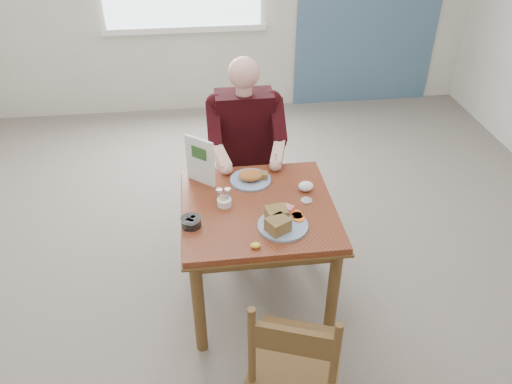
{
  "coord_description": "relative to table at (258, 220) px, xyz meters",
  "views": [
    {
      "loc": [
        -0.31,
        -2.37,
        2.51
      ],
      "look_at": [
        -0.01,
        0.0,
        0.85
      ],
      "focal_mm": 35.0,
      "sensor_mm": 36.0,
      "label": 1
    }
  ],
  "objects": [
    {
      "name": "far_plate",
      "position": [
        -0.01,
        0.27,
        0.14
      ],
      "size": [
        0.31,
        0.31,
        0.07
      ],
      "color": "white",
      "rests_on": "table"
    },
    {
      "name": "diner",
      "position": [
        0.0,
        0.71,
        0.17
      ],
      "size": [
        0.53,
        0.56,
        1.39
      ],
      "color": "tan",
      "rests_on": "chair_far"
    },
    {
      "name": "chair_far",
      "position": [
        0.0,
        0.8,
        -0.16
      ],
      "size": [
        0.42,
        0.42,
        0.95
      ],
      "color": "brown",
      "rests_on": "ground"
    },
    {
      "name": "menu",
      "position": [
        -0.33,
        0.29,
        0.27
      ],
      "size": [
        0.17,
        0.15,
        0.31
      ],
      "color": "white",
      "rests_on": "table"
    },
    {
      "name": "creamer",
      "position": [
        -0.4,
        -0.15,
        0.14
      ],
      "size": [
        0.14,
        0.14,
        0.05
      ],
      "color": "white",
      "rests_on": "table"
    },
    {
      "name": "shakers",
      "position": [
        -0.2,
        0.07,
        0.16
      ],
      "size": [
        0.09,
        0.04,
        0.09
      ],
      "color": "white",
      "rests_on": "table"
    },
    {
      "name": "metal_dish",
      "position": [
        0.29,
        0.01,
        0.12
      ],
      "size": [
        0.08,
        0.08,
        0.01
      ],
      "primitive_type": "cylinder",
      "rotation": [
        0.0,
        0.0,
        -0.21
      ],
      "color": "silver",
      "rests_on": "table"
    },
    {
      "name": "near_plate",
      "position": [
        0.1,
        -0.21,
        0.15
      ],
      "size": [
        0.37,
        0.37,
        0.09
      ],
      "color": "white",
      "rests_on": "table"
    },
    {
      "name": "chair_near",
      "position": [
        0.06,
        -0.91,
        -0.16
      ],
      "size": [
        0.54,
        0.54,
        0.95
      ],
      "color": "brown",
      "rests_on": "ground"
    },
    {
      "name": "table",
      "position": [
        0.0,
        0.0,
        0.0
      ],
      "size": [
        0.92,
        0.92,
        0.75
      ],
      "color": "maroon",
      "rests_on": "ground"
    },
    {
      "name": "caddy",
      "position": [
        -0.2,
        0.02,
        0.13
      ],
      "size": [
        0.11,
        0.11,
        0.06
      ],
      "color": "white",
      "rests_on": "table"
    },
    {
      "name": "floor",
      "position": [
        0.0,
        0.0,
        -0.64
      ],
      "size": [
        6.0,
        6.0,
        0.0
      ],
      "primitive_type": "plane",
      "color": "#6F645A",
      "rests_on": "ground"
    },
    {
      "name": "napkin",
      "position": [
        0.31,
        0.12,
        0.14
      ],
      "size": [
        0.1,
        0.08,
        0.06
      ],
      "primitive_type": "ellipsoid",
      "rotation": [
        0.0,
        0.0,
        -0.02
      ],
      "color": "white",
      "rests_on": "table"
    },
    {
      "name": "lemon_wedge",
      "position": [
        -0.06,
        -0.37,
        0.13
      ],
      "size": [
        0.06,
        0.05,
        0.03
      ],
      "primitive_type": "ellipsoid",
      "rotation": [
        0.0,
        0.0,
        0.2
      ],
      "color": "yellow",
      "rests_on": "table"
    }
  ]
}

